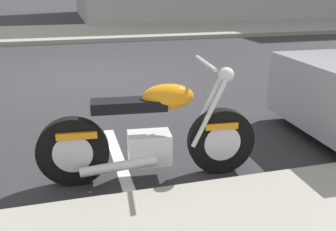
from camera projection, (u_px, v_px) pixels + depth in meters
ground_plane at (90, 77)px, 7.64m from camera, size 260.00×260.00×0.00m
parking_stall_stripe at (122, 168)px, 3.84m from camera, size 0.12×2.20×0.01m
parked_motorcycle at (151, 136)px, 3.53m from camera, size 2.07×0.62×1.13m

